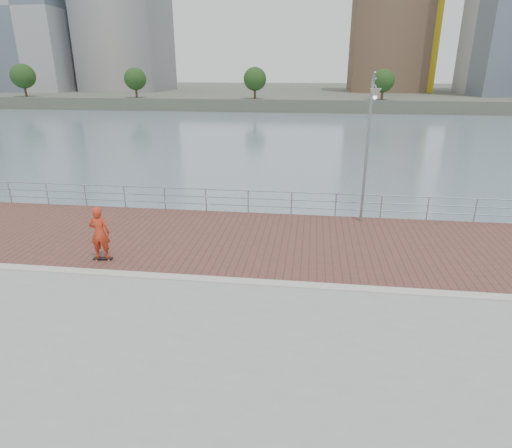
# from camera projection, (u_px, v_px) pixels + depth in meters

# --- Properties ---
(water) EXTENTS (400.00, 400.00, 0.00)m
(water) POSITION_uv_depth(u_px,v_px,m) (248.00, 335.00, 14.56)
(water) COLOR slate
(water) RESTS_ON ground
(seawall) EXTENTS (40.00, 24.00, 2.00)m
(seawall) POSITION_uv_depth(u_px,v_px,m) (216.00, 427.00, 9.56)
(seawall) COLOR gray
(seawall) RESTS_ON ground
(brick_lane) EXTENTS (40.00, 6.80, 0.02)m
(brick_lane) POSITION_uv_depth(u_px,v_px,m) (261.00, 240.00, 17.22)
(brick_lane) COLOR brown
(brick_lane) RESTS_ON seawall
(curb) EXTENTS (40.00, 0.40, 0.06)m
(curb) POSITION_uv_depth(u_px,v_px,m) (248.00, 282.00, 13.86)
(curb) COLOR #B7B5AD
(curb) RESTS_ON seawall
(far_shore) EXTENTS (320.00, 95.00, 2.50)m
(far_shore) POSITION_uv_depth(u_px,v_px,m) (308.00, 93.00, 128.11)
(far_shore) COLOR #4C5142
(far_shore) RESTS_ON ground
(guardrail) EXTENTS (39.06, 0.06, 1.13)m
(guardrail) POSITION_uv_depth(u_px,v_px,m) (270.00, 200.00, 20.14)
(guardrail) COLOR #8C9EA8
(guardrail) RESTS_ON brick_lane
(street_lamp) EXTENTS (0.45, 1.30, 6.11)m
(street_lamp) POSITION_uv_depth(u_px,v_px,m) (371.00, 125.00, 17.49)
(street_lamp) COLOR gray
(street_lamp) RESTS_ON brick_lane
(skateboard) EXTENTS (0.71, 0.27, 0.08)m
(skateboard) POSITION_uv_depth(u_px,v_px,m) (103.00, 258.00, 15.44)
(skateboard) COLOR black
(skateboard) RESTS_ON brick_lane
(skateboarder) EXTENTS (0.76, 0.55, 1.93)m
(skateboarder) POSITION_uv_depth(u_px,v_px,m) (100.00, 233.00, 15.10)
(skateboarder) COLOR red
(skateboarder) RESTS_ON skateboard
(shoreline_trees) EXTENTS (145.11, 5.15, 6.86)m
(shoreline_trees) POSITION_uv_depth(u_px,v_px,m) (344.00, 78.00, 83.06)
(shoreline_trees) COLOR #473323
(shoreline_trees) RESTS_ON far_shore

